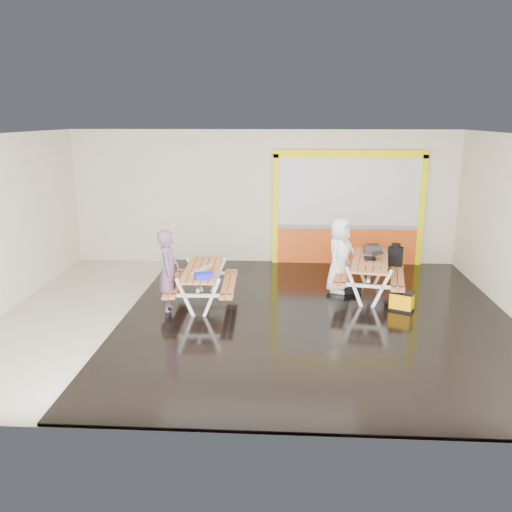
# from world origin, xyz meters

# --- Properties ---
(room) EXTENTS (10.02, 8.02, 3.52)m
(room) POSITION_xyz_m (0.00, 0.00, 1.75)
(room) COLOR beige
(room) RESTS_ON ground
(deck) EXTENTS (7.50, 7.98, 0.05)m
(deck) POSITION_xyz_m (1.25, 0.00, 0.03)
(deck) COLOR black
(deck) RESTS_ON room
(kiosk) EXTENTS (3.88, 0.16, 3.00)m
(kiosk) POSITION_xyz_m (2.20, 3.93, 1.44)
(kiosk) COLOR #E35317
(kiosk) RESTS_ON room
(picnic_table_left) EXTENTS (1.42, 2.04, 0.79)m
(picnic_table_left) POSITION_xyz_m (-1.09, 0.61, 0.61)
(picnic_table_left) COLOR #B76734
(picnic_table_left) RESTS_ON deck
(picnic_table_right) EXTENTS (1.79, 2.34, 0.85)m
(picnic_table_right) POSITION_xyz_m (2.44, 1.37, 0.64)
(picnic_table_right) COLOR #B76734
(picnic_table_right) RESTS_ON deck
(person_left) EXTENTS (0.46, 0.65, 1.69)m
(person_left) POSITION_xyz_m (-1.70, 0.20, 0.83)
(person_left) COLOR #6C486B
(person_left) RESTS_ON deck
(person_right) EXTENTS (0.82, 0.95, 1.65)m
(person_right) POSITION_xyz_m (1.79, 1.52, 0.88)
(person_right) COLOR white
(person_right) RESTS_ON deck
(laptop_left) EXTENTS (0.46, 0.43, 0.16)m
(laptop_left) POSITION_xyz_m (-1.05, 0.30, 0.85)
(laptop_left) COLOR silver
(laptop_left) RESTS_ON picnic_table_left
(laptop_right) EXTENTS (0.42, 0.37, 0.17)m
(laptop_right) POSITION_xyz_m (2.49, 1.39, 0.90)
(laptop_right) COLOR black
(laptop_right) RESTS_ON picnic_table_right
(blue_pouch) EXTENTS (0.40, 0.34, 0.10)m
(blue_pouch) POSITION_xyz_m (-0.95, -0.05, 0.84)
(blue_pouch) COLOR #191CC7
(blue_pouch) RESTS_ON picnic_table_left
(toolbox) EXTENTS (0.39, 0.21, 0.22)m
(toolbox) POSITION_xyz_m (2.56, 1.90, 0.93)
(toolbox) COLOR black
(toolbox) RESTS_ON picnic_table_right
(backpack) EXTENTS (0.37, 0.30, 0.54)m
(backpack) POSITION_xyz_m (3.10, 2.04, 0.76)
(backpack) COLOR black
(backpack) RESTS_ON picnic_table_right
(dark_case) EXTENTS (0.46, 0.38, 0.15)m
(dark_case) POSITION_xyz_m (2.06, 1.49, 0.12)
(dark_case) COLOR black
(dark_case) RESTS_ON deck
(fluke_bag) EXTENTS (0.54, 0.47, 0.39)m
(fluke_bag) POSITION_xyz_m (2.95, 0.41, 0.24)
(fluke_bag) COLOR black
(fluke_bag) RESTS_ON deck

